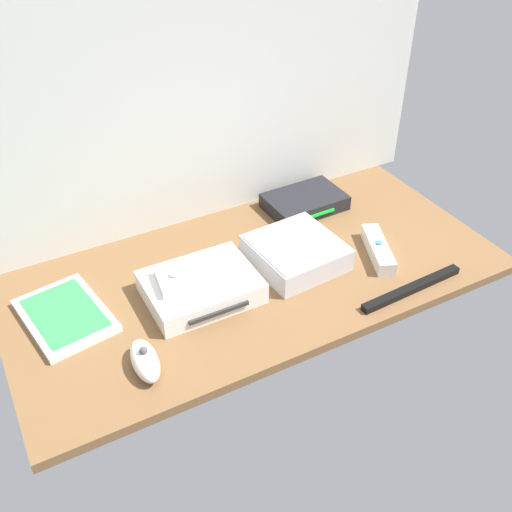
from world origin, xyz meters
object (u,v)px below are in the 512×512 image
network_router (305,202)px  remote_wand (378,249)px  sensor_bar (412,288)px  game_case (65,315)px  game_console (201,287)px  mini_computer (296,252)px  remote_nunchuk (145,361)px  remote_classic_pad (196,275)px

network_router → remote_wand: size_ratio=1.21×
sensor_bar → game_case: bearing=155.8°
game_case → network_router: 60.27cm
game_console → mini_computer: 21.50cm
game_console → network_router: (34.43, 17.31, -0.50)cm
sensor_bar → mini_computer: bearing=126.8°
game_case → remote_wand: remote_wand is taller
game_case → sensor_bar: size_ratio=0.87×
game_console → remote_nunchuk: remote_nunchuk is taller
game_case → network_router: size_ratio=1.15×
game_case → remote_wand: 64.03cm
game_case → sensor_bar: (61.52, -24.51, -0.06)cm
game_console → sensor_bar: game_console is taller
network_router → remote_classic_pad: (-35.25, -17.08, 3.71)cm
mini_computer → remote_nunchuk: size_ratio=1.76×
remote_wand → sensor_bar: (-1.38, -12.62, -0.81)cm
mini_computer → game_case: size_ratio=0.87×
remote_nunchuk → remote_classic_pad: (15.16, 12.95, 3.37)cm
game_case → sensor_bar: 66.23cm
remote_wand → sensor_bar: bearing=-73.6°
network_router → game_case: bearing=-170.5°
game_console → remote_nunchuk: bearing=-141.1°
network_router → remote_classic_pad: remote_classic_pad is taller
game_console → network_router: bearing=27.1°
network_router → remote_wand: (3.69, -23.06, -0.19)cm
game_console → remote_nunchuk: 20.42cm
network_router → remote_nunchuk: bearing=-150.4°
game_console → remote_wand: bearing=-8.2°
sensor_bar → network_router: bearing=91.2°
remote_wand → remote_classic_pad: size_ratio=0.98×
game_console → network_router: size_ratio=1.16×
game_console → sensor_bar: size_ratio=0.88×
network_router → remote_nunchuk: 58.68cm
game_case → remote_classic_pad: remote_classic_pad is taller
game_console → remote_nunchuk: size_ratio=2.05×
game_case → mini_computer: bearing=-16.2°
remote_nunchuk → remote_wand: bearing=11.9°
game_case → network_router: bearing=1.7°
mini_computer → sensor_bar: bearing=-50.7°
remote_wand → remote_nunchuk: 54.55cm
sensor_bar → remote_wand: bearing=81.3°
game_case → remote_classic_pad: 25.12cm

